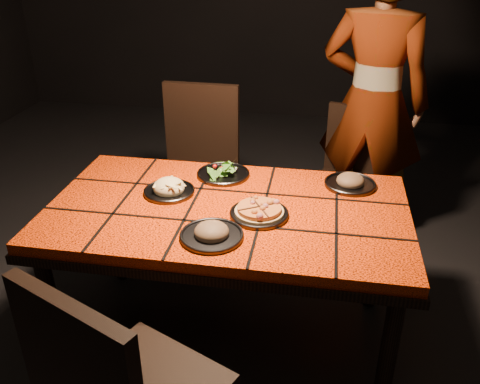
% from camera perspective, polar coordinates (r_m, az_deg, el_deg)
% --- Properties ---
extents(room_shell, '(6.04, 7.04, 3.08)m').
position_cam_1_polar(room_shell, '(2.01, -1.66, 17.36)').
color(room_shell, black).
rests_on(room_shell, ground).
extents(dining_table, '(1.62, 0.92, 0.75)m').
position_cam_1_polar(dining_table, '(2.31, -1.39, -3.36)').
color(dining_table, '#FA3F07').
rests_on(dining_table, ground).
extents(chair_far_left, '(0.48, 0.48, 1.03)m').
position_cam_1_polar(chair_far_left, '(3.14, -4.74, 3.72)').
color(chair_far_left, black).
rests_on(chair_far_left, ground).
extents(chair_far_right, '(0.49, 0.49, 0.89)m').
position_cam_1_polar(chair_far_right, '(3.27, 12.44, 2.55)').
color(chair_far_right, black).
rests_on(chair_far_right, ground).
extents(diner, '(0.76, 0.60, 1.82)m').
position_cam_1_polar(diner, '(3.24, 14.72, 9.71)').
color(diner, brown).
rests_on(diner, ground).
extents(plate_pizza, '(0.29, 0.29, 0.04)m').
position_cam_1_polar(plate_pizza, '(2.19, 2.17, -2.27)').
color(plate_pizza, '#37383D').
rests_on(plate_pizza, dining_table).
extents(plate_pasta, '(0.24, 0.24, 0.08)m').
position_cam_1_polar(plate_pasta, '(2.39, -7.97, 0.34)').
color(plate_pasta, '#37383D').
rests_on(plate_pasta, dining_table).
extents(plate_salad, '(0.26, 0.26, 0.07)m').
position_cam_1_polar(plate_salad, '(2.54, -1.90, 2.37)').
color(plate_salad, '#37383D').
rests_on(plate_salad, dining_table).
extents(plate_mushroom_a, '(0.26, 0.26, 0.08)m').
position_cam_1_polar(plate_mushroom_a, '(2.04, -3.21, -4.58)').
color(plate_mushroom_a, '#37383D').
rests_on(plate_mushroom_a, dining_table).
extents(plate_mushroom_b, '(0.25, 0.25, 0.08)m').
position_cam_1_polar(plate_mushroom_b, '(2.50, 12.29, 1.15)').
color(plate_mushroom_b, '#37383D').
rests_on(plate_mushroom_b, dining_table).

